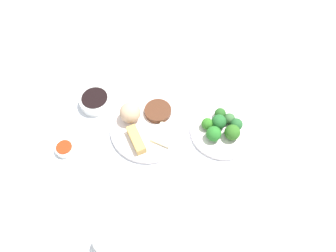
{
  "coord_description": "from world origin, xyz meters",
  "views": [
    {
      "loc": [
        -0.32,
        -0.44,
        0.98
      ],
      "look_at": [
        0.09,
        -0.05,
        0.06
      ],
      "focal_mm": 35.75,
      "sensor_mm": 36.0,
      "label": 1
    }
  ],
  "objects": [
    {
      "name": "stir_fry_heap",
      "position": [
        0.12,
        0.02,
        0.04
      ],
      "size": [
        0.09,
        0.09,
        0.02
      ],
      "primitive_type": "cylinder",
      "color": "#4D2817",
      "rests_on": "main_plate"
    },
    {
      "name": "sauce_ramekin_sweet_and_sour_liquid",
      "position": [
        -0.19,
        0.14,
        0.04
      ],
      "size": [
        0.05,
        0.05,
        0.0
      ],
      "primitive_type": "cylinder",
      "color": "red",
      "rests_on": "sauce_ramekin_sweet_and_sour"
    },
    {
      "name": "broccoli_floret_4",
      "position": [
        0.25,
        -0.21,
        0.05
      ],
      "size": [
        0.04,
        0.04,
        0.04
      ],
      "primitive_type": "sphere",
      "color": "#245D2A",
      "rests_on": "broccoli_plate"
    },
    {
      "name": "broccoli_floret_5",
      "position": [
        0.25,
        -0.18,
        0.05
      ],
      "size": [
        0.04,
        0.04,
        0.04
      ],
      "primitive_type": "sphere",
      "color": "#396837",
      "rests_on": "broccoli_plate"
    },
    {
      "name": "crab_rangoon_wonton",
      "position": [
        0.07,
        -0.06,
        0.04
      ],
      "size": [
        0.1,
        0.09,
        0.01
      ],
      "primitive_type": "cube",
      "rotation": [
        0.0,
        0.0,
        0.31
      ],
      "color": "beige",
      "rests_on": "main_plate"
    },
    {
      "name": "broccoli_floret_1",
      "position": [
        0.21,
        -0.22,
        0.06
      ],
      "size": [
        0.05,
        0.05,
        0.05
      ],
      "primitive_type": "sphere",
      "color": "#2E661E",
      "rests_on": "broccoli_plate"
    },
    {
      "name": "broccoli_plate",
      "position": [
        0.21,
        -0.18,
        0.03
      ],
      "size": [
        0.21,
        0.21,
        0.01
      ],
      "primitive_type": "cylinder",
      "color": "white",
      "rests_on": "tabletop"
    },
    {
      "name": "broccoli_floret_6",
      "position": [
        0.19,
        -0.14,
        0.05
      ],
      "size": [
        0.04,
        0.04,
        0.04
      ],
      "primitive_type": "sphere",
      "color": "#2E721F",
      "rests_on": "broccoli_plate"
    },
    {
      "name": "broccoli_floret_3",
      "position": [
        0.17,
        -0.18,
        0.06
      ],
      "size": [
        0.05,
        0.05,
        0.05
      ],
      "primitive_type": "sphere",
      "color": "#267325",
      "rests_on": "broccoli_plate"
    },
    {
      "name": "rice_scoop",
      "position": [
        0.04,
        0.07,
        0.07
      ],
      "size": [
        0.07,
        0.07,
        0.07
      ],
      "primitive_type": "sphere",
      "color": "tan",
      "rests_on": "main_plate"
    },
    {
      "name": "sauce_ramekin_sweet_and_sour",
      "position": [
        -0.19,
        0.14,
        0.03
      ],
      "size": [
        0.06,
        0.06,
        0.02
      ],
      "primitive_type": "cylinder",
      "color": "white",
      "rests_on": "tabletop"
    },
    {
      "name": "main_plate",
      "position": [
        0.05,
        0.0,
        0.03
      ],
      "size": [
        0.25,
        0.25,
        0.02
      ],
      "primitive_type": "cylinder",
      "color": "white",
      "rests_on": "tabletop"
    },
    {
      "name": "tabletop",
      "position": [
        0.0,
        0.0,
        0.01
      ],
      "size": [
        2.2,
        2.2,
        0.02
      ],
      "primitive_type": "cube",
      "color": "silver",
      "rests_on": "ground"
    },
    {
      "name": "spring_roll",
      "position": [
        -0.01,
        -0.01,
        0.05
      ],
      "size": [
        0.07,
        0.1,
        0.03
      ],
      "primitive_type": "cube",
      "rotation": [
        0.0,
        0.0,
        1.18
      ],
      "color": "tan",
      "rests_on": "main_plate"
    },
    {
      "name": "soy_sauce_bowl",
      "position": [
        0.0,
        0.21,
        0.04
      ],
      "size": [
        0.11,
        0.11,
        0.04
      ],
      "primitive_type": "cylinder",
      "color": "white",
      "rests_on": "tabletop"
    },
    {
      "name": "soy_sauce_bowl_liquid",
      "position": [
        0.0,
        0.21,
        0.06
      ],
      "size": [
        0.09,
        0.09,
        0.0
      ],
      "primitive_type": "cylinder",
      "color": "black",
      "rests_on": "soy_sauce_bowl"
    },
    {
      "name": "broccoli_floret_0",
      "position": [
        0.22,
        -0.16,
        0.06
      ],
      "size": [
        0.05,
        0.05,
        0.05
      ],
      "primitive_type": "sphere",
      "color": "#216128",
      "rests_on": "broccoli_plate"
    },
    {
      "name": "broccoli_floret_2",
      "position": [
        0.25,
        -0.14,
        0.05
      ],
      "size": [
        0.04,
        0.04,
        0.04
      ],
      "primitive_type": "sphere",
      "color": "#25591F",
      "rests_on": "broccoli_plate"
    },
    {
      "name": "teacup",
      "position": [
        -0.29,
        -0.18,
        0.05
      ],
      "size": [
        0.06,
        0.06,
        0.05
      ],
      "primitive_type": "cylinder",
      "color": "white",
      "rests_on": "tabletop"
    }
  ]
}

